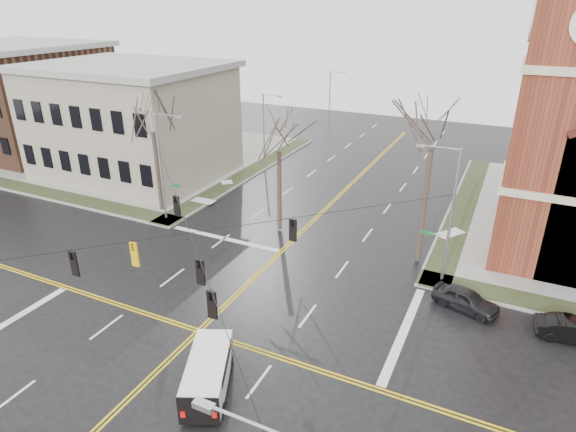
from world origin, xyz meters
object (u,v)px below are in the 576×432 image
at_px(streetlight_north_a, 265,127).
at_px(tree_nw_near, 279,146).
at_px(streetlight_north_b, 331,97).
at_px(parked_car_a, 466,299).
at_px(parked_car_b, 574,331).
at_px(signal_pole_nw, 162,164).
at_px(tree_ne, 432,139).
at_px(signal_pole_ne, 449,213).
at_px(tree_nw_far, 153,127).
at_px(cargo_van, 209,370).

height_order(streetlight_north_a, tree_nw_near, tree_nw_near).
relative_size(streetlight_north_b, parked_car_a, 2.02).
xyz_separation_m(streetlight_north_b, parked_car_b, (29.69, -39.74, -3.82)).
bearing_deg(tree_nw_near, signal_pole_nw, -166.89).
bearing_deg(streetlight_north_b, parked_car_b, -53.23).
height_order(parked_car_b, tree_ne, tree_ne).
height_order(signal_pole_ne, tree_nw_far, tree_nw_far).
xyz_separation_m(signal_pole_ne, streetlight_north_b, (-21.97, 36.50, -0.48)).
xyz_separation_m(streetlight_north_a, tree_ne, (20.13, -14.55, 4.51)).
bearing_deg(parked_car_b, cargo_van, 120.19).
bearing_deg(parked_car_a, streetlight_north_a, 68.17).
xyz_separation_m(streetlight_north_b, cargo_van, (13.68, -51.34, -3.41)).
height_order(streetlight_north_a, parked_car_b, streetlight_north_a).
distance_m(cargo_van, tree_ne, 19.65).
height_order(tree_nw_far, tree_nw_near, tree_nw_far).
bearing_deg(tree_nw_near, parked_car_b, -14.75).
bearing_deg(parked_car_b, signal_pole_nw, 78.17).
distance_m(signal_pole_nw, streetlight_north_b, 36.51).
relative_size(cargo_van, parked_car_b, 1.29).
height_order(cargo_van, tree_nw_near, tree_nw_near).
distance_m(cargo_van, tree_nw_near, 18.73).
bearing_deg(cargo_van, tree_ne, 44.58).
bearing_deg(signal_pole_nw, streetlight_north_b, 88.95).
relative_size(signal_pole_ne, streetlight_north_a, 1.12).
bearing_deg(parked_car_a, streetlight_north_b, 48.31).
distance_m(streetlight_north_b, parked_car_a, 46.09).
height_order(signal_pole_nw, streetlight_north_b, signal_pole_nw).
bearing_deg(parked_car_a, tree_nw_near, 88.74).
bearing_deg(streetlight_north_b, tree_nw_far, -93.82).
relative_size(signal_pole_nw, streetlight_north_a, 1.12).
height_order(tree_nw_near, tree_ne, tree_ne).
distance_m(streetlight_north_a, streetlight_north_b, 20.00).
distance_m(streetlight_north_b, parked_car_b, 49.76).
bearing_deg(cargo_van, signal_pole_ne, 36.40).
distance_m(streetlight_north_a, parked_car_a, 30.93).
bearing_deg(signal_pole_ne, tree_ne, 133.44).
distance_m(streetlight_north_a, tree_nw_far, 15.71).
distance_m(streetlight_north_b, tree_ne, 40.24).
bearing_deg(signal_pole_ne, parked_car_b, -22.78).
bearing_deg(signal_pole_ne, streetlight_north_b, 121.05).
bearing_deg(streetlight_north_a, signal_pole_ne, -36.90).
height_order(parked_car_a, tree_ne, tree_ne).
relative_size(streetlight_north_a, parked_car_b, 2.05).
xyz_separation_m(signal_pole_nw, tree_ne, (20.80, 1.95, 4.03)).
height_order(cargo_van, parked_car_a, cargo_van).
bearing_deg(streetlight_north_a, cargo_van, -66.42).
bearing_deg(parked_car_b, tree_nw_near, 69.51).
xyz_separation_m(signal_pole_nw, streetlight_north_b, (0.67, 36.50, -0.48)).
height_order(signal_pole_ne, streetlight_north_a, signal_pole_ne).
bearing_deg(parked_car_b, tree_ne, 55.78).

